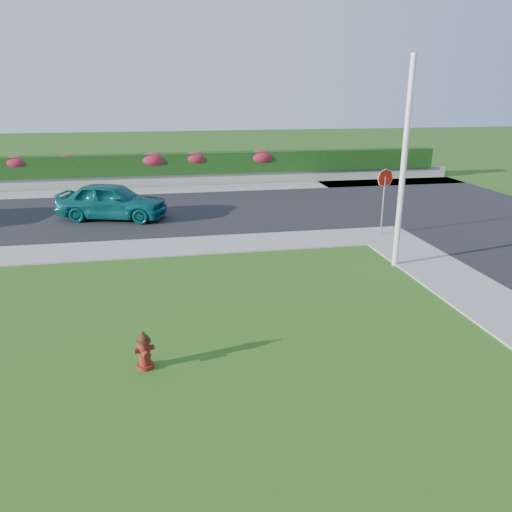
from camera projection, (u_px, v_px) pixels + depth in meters
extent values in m
plane|color=black|center=(213.00, 410.00, 7.96)|extent=(120.00, 120.00, 0.00)
cube|color=black|center=(53.00, 217.00, 20.12)|extent=(26.00, 8.00, 0.04)
cube|color=gray|center=(383.00, 235.00, 17.59)|extent=(2.00, 2.00, 0.04)
cube|color=gray|center=(154.00, 191.00, 25.50)|extent=(34.00, 2.00, 0.04)
cube|color=gray|center=(154.00, 180.00, 26.81)|extent=(34.00, 0.40, 0.60)
cube|color=black|center=(153.00, 164.00, 26.64)|extent=(32.00, 0.90, 1.10)
cylinder|color=#50110C|center=(145.00, 366.00, 9.18)|extent=(0.31, 0.31, 0.07)
cylinder|color=#50110C|center=(144.00, 353.00, 9.09)|extent=(0.21, 0.21, 0.48)
cylinder|color=black|center=(143.00, 341.00, 9.02)|extent=(0.26, 0.26, 0.05)
sphere|color=black|center=(143.00, 340.00, 9.01)|extent=(0.21, 0.21, 0.21)
cylinder|color=black|center=(143.00, 334.00, 8.97)|extent=(0.06, 0.06, 0.06)
cylinder|color=#50110C|center=(137.00, 351.00, 9.01)|extent=(0.12, 0.12, 0.10)
cylinder|color=#50110C|center=(151.00, 347.00, 9.13)|extent=(0.12, 0.12, 0.10)
cylinder|color=#50110C|center=(147.00, 355.00, 8.97)|extent=(0.16, 0.15, 0.14)
imported|color=#0B5355|center=(112.00, 201.00, 19.55)|extent=(4.54, 2.85, 1.44)
cylinder|color=silver|center=(404.00, 166.00, 13.71)|extent=(0.16, 0.16, 5.79)
cylinder|color=slate|center=(383.00, 207.00, 17.31)|extent=(0.06, 0.06, 2.08)
cylinder|color=#B81A0C|center=(385.00, 178.00, 17.00)|extent=(0.60, 0.16, 0.60)
cylinder|color=white|center=(385.00, 178.00, 17.00)|extent=(0.63, 0.15, 0.64)
ellipsoid|color=#A31C3A|center=(17.00, 162.00, 25.26)|extent=(1.38, 0.89, 0.69)
ellipsoid|color=#A31C3A|center=(67.00, 160.00, 25.67)|extent=(1.06, 0.68, 0.53)
ellipsoid|color=#A31C3A|center=(153.00, 160.00, 26.47)|extent=(1.54, 0.99, 0.77)
ellipsoid|color=#A31C3A|center=(196.00, 158.00, 26.87)|extent=(1.43, 0.92, 0.72)
ellipsoid|color=#A31C3A|center=(261.00, 157.00, 27.51)|extent=(1.54, 0.99, 0.77)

